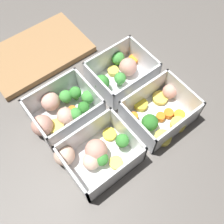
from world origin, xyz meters
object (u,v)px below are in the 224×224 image
at_px(container_near_right, 160,112).
at_px(container_near_left, 95,154).
at_px(container_far_left, 62,111).
at_px(container_far_right, 120,72).

bearing_deg(container_near_right, container_near_left, 176.91).
distance_m(container_near_left, container_near_right, 0.18).
bearing_deg(container_near_left, container_far_left, 89.03).
height_order(container_far_left, container_far_right, same).
height_order(container_near_left, container_far_right, same).
relative_size(container_near_left, container_far_right, 1.04).
distance_m(container_near_left, container_far_left, 0.14).
relative_size(container_near_right, container_far_left, 0.96).
xyz_separation_m(container_near_left, container_far_left, (0.00, 0.14, 0.00)).
bearing_deg(container_far_right, container_near_left, -142.84).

